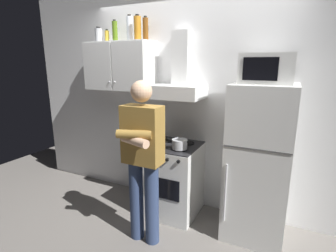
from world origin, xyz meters
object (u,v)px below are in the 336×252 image
upper_cabinet (120,67)px  person_standing (143,158)px  refrigerator (258,163)px  bottle_liquor_amber (138,28)px  microwave (267,69)px  bottle_canister_steel (99,35)px  range_hood (178,81)px  bottle_olive_oil (115,31)px  bottle_beer_brown (146,29)px  stove_oven (173,179)px  bottle_vodka_clear (130,29)px  bottle_spice_jar (107,36)px  cooking_pot (180,144)px

upper_cabinet → person_standing: (0.75, -0.73, -0.85)m
refrigerator → bottle_liquor_amber: size_ratio=5.48×
refrigerator → microwave: bearing=90.9°
upper_cabinet → bottle_canister_steel: bearing=175.7°
person_standing → bottle_liquor_amber: (-0.48, 0.73, 1.29)m
upper_cabinet → range_hood: 0.81m
bottle_olive_oil → bottle_beer_brown: 0.43m
range_hood → bottle_liquor_amber: (-0.53, 0.00, 0.59)m
range_hood → bottle_beer_brown: bearing=175.6°
stove_oven → bottle_vodka_clear: bottle_vodka_clear is taller
bottle_olive_oil → bottle_spice_jar: (-0.13, 0.01, -0.05)m
bottle_beer_brown → bottle_liquor_amber: 0.10m
range_hood → bottle_olive_oil: bottle_olive_oil is taller
stove_oven → bottle_spice_jar: 1.97m
cooking_pot → bottle_liquor_amber: bearing=159.4°
refrigerator → bottle_canister_steel: 2.48m
upper_cabinet → bottle_spice_jar: 0.43m
person_standing → bottle_beer_brown: 1.54m
bottle_liquor_amber → bottle_olive_oil: bearing=177.3°
bottle_olive_oil → bottle_canister_steel: size_ratio=1.36×
stove_oven → bottle_olive_oil: 1.95m
bottle_spice_jar → bottle_liquor_amber: bearing=-3.0°
microwave → bottle_olive_oil: (-1.82, 0.13, 0.43)m
range_hood → cooking_pot: bearing=-62.1°
upper_cabinet → bottle_beer_brown: bearing=5.5°
bottle_spice_jar → bottle_beer_brown: (0.56, 0.01, 0.06)m
bottle_canister_steel → bottle_beer_brown: bearing=0.8°
refrigerator → upper_cabinet: bearing=175.9°
upper_cabinet → bottle_spice_jar: size_ratio=5.67×
microwave → bottle_vodka_clear: bottle_vodka_clear is taller
bottle_liquor_amber → person_standing: bearing=-56.9°
upper_cabinet → range_hood: range_hood is taller
upper_cabinet → bottle_liquor_amber: size_ratio=3.08×
range_hood → person_standing: range_hood is taller
stove_oven → bottle_liquor_amber: bottle_liquor_amber is taller
bottle_spice_jar → bottle_liquor_amber: size_ratio=0.54×
bottle_olive_oil → bottle_vodka_clear: (0.20, 0.02, 0.02)m
bottle_olive_oil → bottle_spice_jar: 0.14m
upper_cabinet → bottle_beer_brown: (0.36, 0.03, 0.43)m
cooking_pot → bottle_canister_steel: bottle_canister_steel is taller
cooking_pot → stove_oven: bearing=137.5°
refrigerator → bottle_olive_oil: size_ratio=6.13×
microwave → bottle_beer_brown: bottle_beer_brown is taller
range_hood → refrigerator: range_hood is taller
bottle_canister_steel → bottle_beer_brown: (0.69, 0.01, 0.04)m
bottle_olive_oil → bottle_liquor_amber: bearing=-2.7°
refrigerator → stove_oven: bearing=-180.0°
upper_cabinet → bottle_liquor_amber: (0.27, 0.00, 0.44)m
bottle_olive_oil → microwave: bearing=-4.0°
bottle_spice_jar → bottle_vodka_clear: bearing=2.5°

